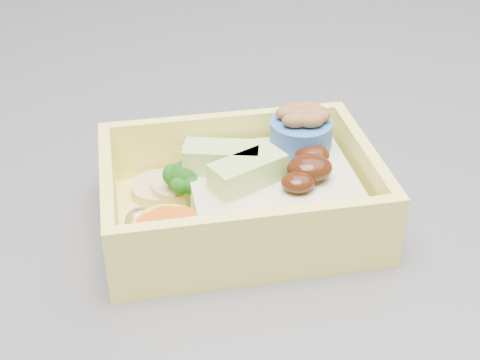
{
  "coord_description": "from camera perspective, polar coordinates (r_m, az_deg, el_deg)",
  "views": [
    {
      "loc": [
        -0.08,
        -0.43,
        1.17
      ],
      "look_at": [
        -0.07,
        -0.11,
        0.95
      ],
      "focal_mm": 50.0,
      "sensor_mm": 36.0,
      "label": 1
    }
  ],
  "objects": [
    {
      "name": "bento_box",
      "position": [
        0.4,
        0.68,
        -1.01
      ],
      "size": [
        0.17,
        0.14,
        0.06
      ],
      "rotation": [
        0.0,
        0.0,
        0.14
      ],
      "color": "#FDF368",
      "rests_on": "island"
    }
  ]
}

